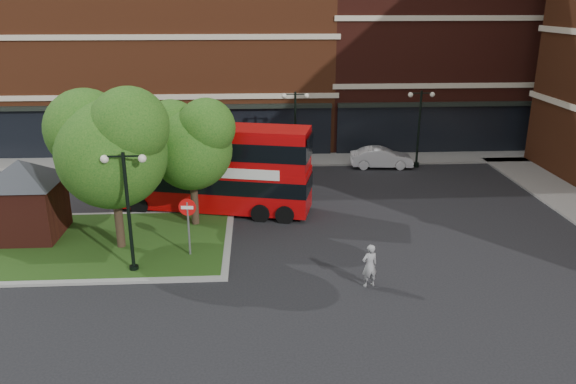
{
  "coord_description": "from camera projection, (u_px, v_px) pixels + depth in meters",
  "views": [
    {
      "loc": [
        -0.5,
        -20.48,
        10.39
      ],
      "look_at": [
        0.93,
        4.02,
        2.0
      ],
      "focal_mm": 35.0,
      "sensor_mm": 36.0,
      "label": 1
    }
  ],
  "objects": [
    {
      "name": "car_white",
      "position": [
        381.0,
        158.0,
        36.63
      ],
      "size": [
        4.11,
        1.7,
        1.32
      ],
      "primitive_type": "imported",
      "rotation": [
        0.0,
        0.0,
        1.5
      ],
      "color": "white",
      "rests_on": "ground"
    },
    {
      "name": "kiosk",
      "position": [
        23.0,
        190.0,
        25.15
      ],
      "size": [
        6.51,
        6.51,
        3.6
      ],
      "color": "#471911",
      "rests_on": "traffic_island"
    },
    {
      "name": "woman",
      "position": [
        370.0,
        266.0,
        21.26
      ],
      "size": [
        0.72,
        0.58,
        1.73
      ],
      "primitive_type": "imported",
      "rotation": [
        0.0,
        0.0,
        3.44
      ],
      "color": "gray",
      "rests_on": "ground"
    },
    {
      "name": "traffic_island",
      "position": [
        90.0,
        244.0,
        25.1
      ],
      "size": [
        12.6,
        7.6,
        0.15
      ],
      "color": "gray",
      "rests_on": "ground"
    },
    {
      "name": "lamp_island",
      "position": [
        128.0,
        207.0,
        21.7
      ],
      "size": [
        1.72,
        0.36,
        5.0
      ],
      "color": "black",
      "rests_on": "ground"
    },
    {
      "name": "terrace_far_left",
      "position": [
        156.0,
        47.0,
        42.7
      ],
      "size": [
        26.0,
        12.0,
        14.0
      ],
      "primitive_type": "cube",
      "color": "brown",
      "rests_on": "ground"
    },
    {
      "name": "tree_island_east",
      "position": [
        189.0,
        141.0,
        25.94
      ],
      "size": [
        4.46,
        3.9,
        6.29
      ],
      "color": "#2D2116",
      "rests_on": "ground"
    },
    {
      "name": "car_silver",
      "position": [
        238.0,
        156.0,
        36.42
      ],
      "size": [
        4.76,
        2.16,
        1.59
      ],
      "primitive_type": "imported",
      "rotation": [
        0.0,
        0.0,
        1.51
      ],
      "color": "silver",
      "rests_on": "ground"
    },
    {
      "name": "tree_island_west",
      "position": [
        109.0,
        143.0,
        23.25
      ],
      "size": [
        5.4,
        4.71,
        7.21
      ],
      "color": "#2D2116",
      "rests_on": "ground"
    },
    {
      "name": "ground",
      "position": [
        271.0,
        271.0,
        22.73
      ],
      "size": [
        120.0,
        120.0,
        0.0
      ],
      "primitive_type": "plane",
      "color": "black",
      "rests_on": "ground"
    },
    {
      "name": "lamp_far_left",
      "position": [
        295.0,
        126.0,
        35.62
      ],
      "size": [
        1.72,
        0.36,
        5.0
      ],
      "color": "black",
      "rests_on": "ground"
    },
    {
      "name": "no_entry_sign",
      "position": [
        188.0,
        216.0,
        23.35
      ],
      "size": [
        0.73,
        0.13,
        2.64
      ],
      "rotation": [
        0.0,
        0.0,
        -0.1
      ],
      "color": "slate",
      "rests_on": "ground"
    },
    {
      "name": "pavement_far",
      "position": [
        264.0,
        160.0,
        38.3
      ],
      "size": [
        44.0,
        3.0,
        0.12
      ],
      "primitive_type": "cube",
      "color": "slate",
      "rests_on": "ground"
    },
    {
      "name": "terrace_far_right",
      "position": [
        441.0,
        33.0,
        43.58
      ],
      "size": [
        18.0,
        12.0,
        16.0
      ],
      "primitive_type": "cube",
      "color": "#471911",
      "rests_on": "ground"
    },
    {
      "name": "bus",
      "position": [
        210.0,
        163.0,
        28.57
      ],
      "size": [
        10.51,
        4.61,
        3.91
      ],
      "rotation": [
        0.0,
        0.0,
        -0.23
      ],
      "color": "#A90608",
      "rests_on": "ground"
    },
    {
      "name": "lamp_far_right",
      "position": [
        419.0,
        125.0,
        36.06
      ],
      "size": [
        1.72,
        0.36,
        5.0
      ],
      "color": "black",
      "rests_on": "ground"
    }
  ]
}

